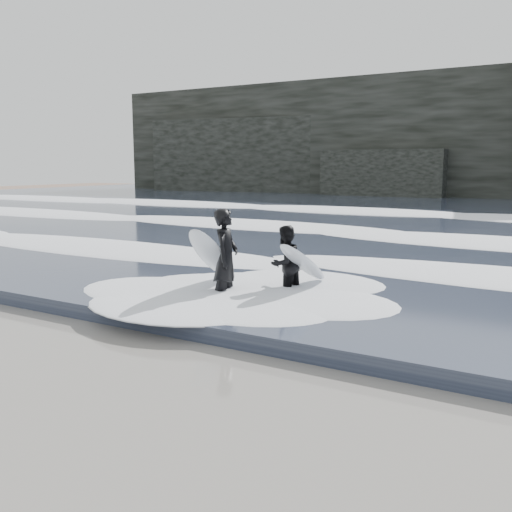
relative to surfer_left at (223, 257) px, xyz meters
The scene contains 7 objects.
sea 23.73m from the surfer_left, 91.20° to the left, with size 90.00×52.00×0.30m, color #2B3345.
headland 40.91m from the surfer_left, 90.70° to the left, with size 70.00×9.00×10.00m, color black.
foam_near 3.79m from the surfer_left, 97.64° to the left, with size 60.00×3.20×0.20m, color white.
foam_mid 10.74m from the surfer_left, 92.66° to the left, with size 60.00×4.00×0.24m, color white.
foam_far 19.73m from the surfer_left, 91.45° to the left, with size 60.00×4.80×0.30m, color white.
surfer_left is the anchor object (origin of this frame).
surfer_right 1.36m from the surfer_left, 43.59° to the left, with size 1.08×1.78×1.61m.
Camera 1 is at (6.83, -4.13, 2.85)m, focal length 40.00 mm.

